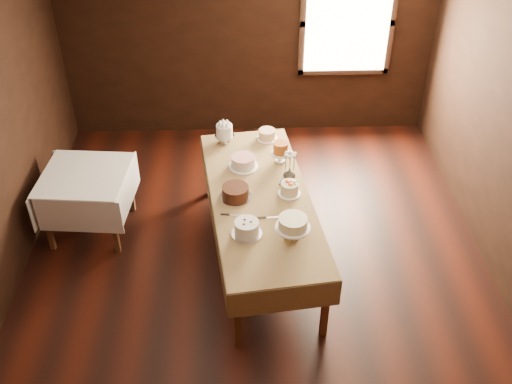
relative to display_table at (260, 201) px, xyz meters
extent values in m
cube|color=black|center=(-0.05, -0.32, -0.74)|extent=(5.00, 6.00, 0.01)
cube|color=beige|center=(-0.05, -0.32, 2.06)|extent=(5.00, 6.00, 0.01)
cube|color=black|center=(-0.05, 2.68, 0.66)|extent=(5.00, 0.02, 2.80)
cube|color=#FFEABF|center=(1.25, 2.62, 0.86)|extent=(1.10, 0.05, 1.30)
cube|color=#4C2C1A|center=(-0.26, -1.24, -0.38)|extent=(0.07, 0.07, 0.73)
cube|color=#4C2C1A|center=(-0.55, 1.14, -0.38)|extent=(0.07, 0.07, 0.73)
cube|color=#4C2C1A|center=(0.55, -1.14, -0.38)|extent=(0.07, 0.07, 0.73)
cube|color=#4C2C1A|center=(0.26, 1.24, -0.38)|extent=(0.07, 0.07, 0.73)
cube|color=#4C2C1A|center=(0.00, 0.00, 0.03)|extent=(1.25, 2.62, 0.04)
cube|color=#9B7F54|center=(0.00, 0.00, 0.05)|extent=(1.32, 2.68, 0.01)
cube|color=#4C2C1A|center=(-2.31, 0.17, -0.38)|extent=(0.06, 0.06, 0.73)
cube|color=#4C2C1A|center=(-2.24, 0.90, -0.38)|extent=(0.06, 0.06, 0.73)
cube|color=#4C2C1A|center=(-1.58, 0.10, -0.38)|extent=(0.06, 0.06, 0.73)
cube|color=#4C2C1A|center=(-1.51, 0.83, -0.38)|extent=(0.06, 0.06, 0.73)
cube|color=#4C2C1A|center=(-1.91, 0.50, 0.01)|extent=(0.91, 0.91, 0.04)
cube|color=white|center=(-1.91, 0.50, 0.03)|extent=(1.00, 1.00, 0.01)
cylinder|color=silver|center=(-0.37, 1.06, 0.11)|extent=(0.23, 0.23, 0.11)
cylinder|color=white|center=(-0.37, 1.06, 0.24)|extent=(0.27, 0.27, 0.13)
cylinder|color=white|center=(0.12, 1.12, 0.06)|extent=(0.25, 0.25, 0.01)
cylinder|color=beige|center=(0.12, 1.12, 0.12)|extent=(0.26, 0.26, 0.11)
cylinder|color=white|center=(-0.17, 0.55, 0.06)|extent=(0.33, 0.33, 0.01)
cylinder|color=white|center=(-0.17, 0.55, 0.13)|extent=(0.37, 0.37, 0.11)
cylinder|color=white|center=(0.25, 0.64, 0.12)|extent=(0.22, 0.22, 0.13)
cylinder|color=#A95418|center=(0.25, 0.64, 0.25)|extent=(0.19, 0.19, 0.13)
cylinder|color=silver|center=(-0.26, 0.00, 0.06)|extent=(0.33, 0.33, 0.01)
cylinder|color=#3C190C|center=(-0.26, 0.00, 0.13)|extent=(0.37, 0.37, 0.12)
cylinder|color=white|center=(0.30, 0.03, 0.06)|extent=(0.24, 0.24, 0.01)
cylinder|color=beige|center=(0.30, 0.03, 0.13)|extent=(0.21, 0.21, 0.13)
cylinder|color=silver|center=(-0.16, -0.58, 0.06)|extent=(0.30, 0.30, 0.01)
cylinder|color=white|center=(-0.16, -0.58, 0.14)|extent=(0.30, 0.30, 0.14)
cylinder|color=white|center=(0.28, -0.63, 0.12)|extent=(0.34, 0.34, 0.13)
cylinder|color=beige|center=(0.28, -0.63, 0.24)|extent=(0.38, 0.38, 0.10)
cube|color=silver|center=(0.12, -0.34, 0.06)|extent=(0.24, 0.04, 0.01)
cube|color=silver|center=(0.32, -0.41, 0.06)|extent=(0.18, 0.19, 0.01)
cube|color=silver|center=(0.27, 0.35, 0.06)|extent=(0.10, 0.23, 0.01)
cube|color=silver|center=(-0.24, -0.29, 0.06)|extent=(0.24, 0.05, 0.01)
imported|color=#2D2823|center=(0.32, 0.29, 0.13)|extent=(0.16, 0.16, 0.14)
camera|label=1|loc=(-0.22, -4.82, 3.79)|focal=41.58mm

